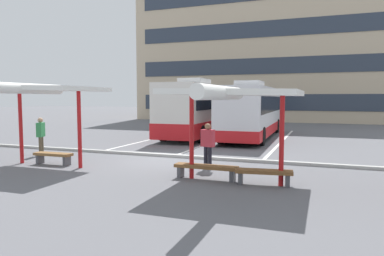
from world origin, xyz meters
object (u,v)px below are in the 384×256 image
Objects in this scene: coach_bus_1 at (253,112)px; waiting_shelter_2 at (233,94)px; bench_3 at (206,168)px; bench_4 at (264,174)px; coach_bus_0 at (201,110)px; waiting_passenger_2 at (208,143)px; waiting_shelter_1 at (42,90)px; waiting_passenger_0 at (41,134)px; bench_2 at (53,156)px.

coach_bus_1 is 2.14× the size of waiting_shelter_2.
waiting_shelter_2 is at bearing -17.80° from bench_3.
coach_bus_0 is at bearing 116.60° from bench_4.
bench_3 is (4.31, -12.09, -1.38)m from coach_bus_0.
waiting_shelter_2 is 2.84m from waiting_passenger_2.
bench_3 is (-0.90, 0.29, -2.28)m from waiting_shelter_2.
waiting_shelter_1 is 2.68× the size of bench_4.
waiting_shelter_2 is at bearing -81.97° from coach_bus_1.
waiting_shelter_2 is 3.02× the size of bench_4.
coach_bus_0 is 0.97× the size of coach_bus_1.
bench_4 is at bearing -77.85° from coach_bus_1.
waiting_passenger_0 is at bearing -125.34° from coach_bus_1.
coach_bus_1 is 6.65× the size of waiting_passenger_2.
waiting_passenger_2 is at bearing 125.98° from waiting_shelter_2.
coach_bus_0 is 10.94m from waiting_passenger_0.
waiting_passenger_0 is (-10.06, 2.03, 0.63)m from bench_4.
coach_bus_0 is at bearing 68.80° from waiting_passenger_0.
coach_bus_0 is at bearing 80.90° from bench_2.
coach_bus_1 is 6.47× the size of bench_4.
waiting_shelter_1 is 0.89× the size of waiting_shelter_2.
waiting_shelter_1 is at bearing -113.17° from coach_bus_1.
waiting_passenger_2 is (-0.44, 1.56, 0.59)m from bench_3.
bench_4 is (8.00, -0.44, 0.00)m from bench_2.
coach_bus_1 reaches higher than waiting_shelter_1.
waiting_passenger_2 is at bearing 105.86° from bench_3.
coach_bus_0 is 6.29× the size of bench_4.
waiting_shelter_1 is at bearing -98.78° from coach_bus_0.
coach_bus_0 reaches higher than bench_4.
bench_3 is 1.23× the size of waiting_passenger_2.
coach_bus_1 is 10.79m from waiting_passenger_2.
waiting_shelter_1 is 2.75× the size of waiting_passenger_2.
bench_2 is 6.21m from bench_3.
coach_bus_1 is at bearing 94.08° from bench_3.
waiting_passenger_0 is (-3.95, -10.18, -0.76)m from coach_bus_0.
coach_bus_0 reaches higher than coach_bus_1.
coach_bus_0 reaches higher than bench_3.
coach_bus_1 reaches higher than bench_4.
coach_bus_0 reaches higher than waiting_shelter_1.
waiting_shelter_2 is at bearing -67.16° from coach_bus_0.
waiting_shelter_2 is 3.03× the size of waiting_passenger_0.
waiting_passenger_0 reaches higher than bench_4.
waiting_passenger_2 is at bearing 143.19° from bench_4.
waiting_shelter_2 is at bearing -54.02° from waiting_passenger_2.
coach_bus_0 is 6.46× the size of waiting_passenger_2.
waiting_passenger_0 is at bearing 166.96° from bench_3.
waiting_passenger_0 is at bearing -111.20° from coach_bus_0.
waiting_shelter_1 is at bearing -90.00° from bench_2.
bench_2 and bench_4 have the same top height.
waiting_shelter_2 is at bearing -169.23° from bench_4.
coach_bus_1 reaches higher than waiting_passenger_2.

